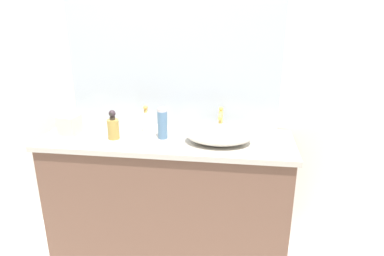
{
  "coord_description": "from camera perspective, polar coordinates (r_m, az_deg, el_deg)",
  "views": [
    {
      "loc": [
        0.49,
        -1.53,
        1.66
      ],
      "look_at": [
        0.22,
        0.42,
        0.96
      ],
      "focal_mm": 32.31,
      "sensor_mm": 36.0,
      "label": 1
    }
  ],
  "objects": [
    {
      "name": "vanity_counter",
      "position": [
        2.35,
        -3.98,
        -11.69
      ],
      "size": [
        1.57,
        0.51,
        0.88
      ],
      "color": "brown",
      "rests_on": "ground"
    },
    {
      "name": "soap_dispenser",
      "position": [
        2.17,
        -12.88,
        0.14
      ],
      "size": [
        0.07,
        0.07,
        0.18
      ],
      "color": "#AE9042",
      "rests_on": "vanity_counter"
    },
    {
      "name": "tissue_box",
      "position": [
        2.34,
        -19.57,
        0.74
      ],
      "size": [
        0.13,
        0.13,
        0.16
      ],
      "color": "beige",
      "rests_on": "vanity_counter"
    },
    {
      "name": "wall_mirror_panel",
      "position": [
        2.28,
        -3.22,
        11.63
      ],
      "size": [
        1.4,
        0.01,
        0.93
      ],
      "primitive_type": "cube",
      "color": "#B2BCC6",
      "rests_on": "vanity_counter"
    },
    {
      "name": "candle_jar",
      "position": [
        2.27,
        -16.58,
        -0.75
      ],
      "size": [
        0.06,
        0.06,
        0.04
      ],
      "primitive_type": "cylinder",
      "color": "silver",
      "rests_on": "vanity_counter"
    },
    {
      "name": "lotion_bottle",
      "position": [
        2.25,
        -7.59,
        1.2
      ],
      "size": [
        0.05,
        0.05,
        0.18
      ],
      "color": "white",
      "rests_on": "vanity_counter"
    },
    {
      "name": "bathroom_wall_rear",
      "position": [
        2.34,
        -4.5,
        10.58
      ],
      "size": [
        6.0,
        0.06,
        2.6
      ],
      "primitive_type": "cube",
      "color": "silver",
      "rests_on": "ground"
    },
    {
      "name": "faucet",
      "position": [
        2.19,
        4.73,
        1.56
      ],
      "size": [
        0.03,
        0.15,
        0.17
      ],
      "color": "gold",
      "rests_on": "vanity_counter"
    },
    {
      "name": "perfume_bottle",
      "position": [
        2.12,
        -4.89,
        0.75
      ],
      "size": [
        0.06,
        0.06,
        0.19
      ],
      "color": "#52799E",
      "rests_on": "vanity_counter"
    },
    {
      "name": "sink_basin",
      "position": [
        2.06,
        4.45,
        -1.1
      ],
      "size": [
        0.4,
        0.28,
        0.11
      ],
      "primitive_type": "ellipsoid",
      "color": "silver",
      "rests_on": "vanity_counter"
    }
  ]
}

